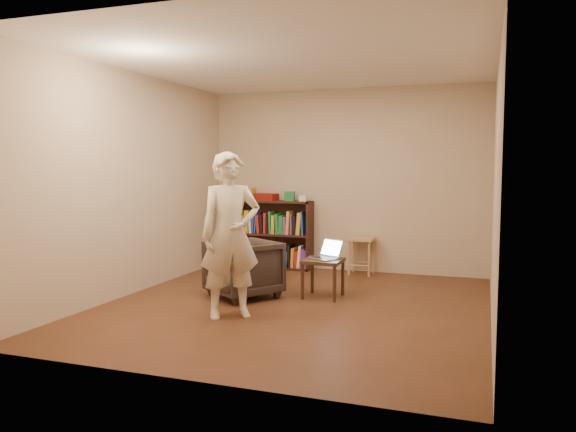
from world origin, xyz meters
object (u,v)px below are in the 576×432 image
(laptop, at_px, (326,254))
(person, at_px, (230,235))
(armchair, at_px, (243,269))
(bookshelf, at_px, (273,238))
(side_table, at_px, (323,266))
(stool, at_px, (361,245))

(laptop, xyz_separation_m, person, (-0.65, -1.19, 0.33))
(armchair, relative_size, person, 0.44)
(bookshelf, height_order, laptop, bookshelf)
(side_table, height_order, person, person)
(stool, xyz_separation_m, laptop, (-0.09, -1.47, 0.08))
(laptop, bearing_deg, side_table, -80.57)
(side_table, distance_m, laptop, 0.14)
(bookshelf, relative_size, stool, 2.34)
(stool, distance_m, side_table, 1.53)
(bookshelf, height_order, side_table, bookshelf)
(person, bearing_deg, armchair, 67.68)
(stool, distance_m, person, 2.79)
(armchair, xyz_separation_m, laptop, (0.89, 0.37, 0.16))
(laptop, relative_size, person, 0.25)
(bookshelf, bearing_deg, laptop, -50.61)
(stool, xyz_separation_m, side_table, (-0.12, -1.53, -0.05))
(stool, relative_size, person, 0.31)
(stool, xyz_separation_m, person, (-0.75, -2.65, 0.41))
(side_table, bearing_deg, bookshelf, 127.80)
(bookshelf, relative_size, person, 0.73)
(side_table, xyz_separation_m, laptop, (0.02, 0.06, 0.13))
(bookshelf, distance_m, stool, 1.35)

